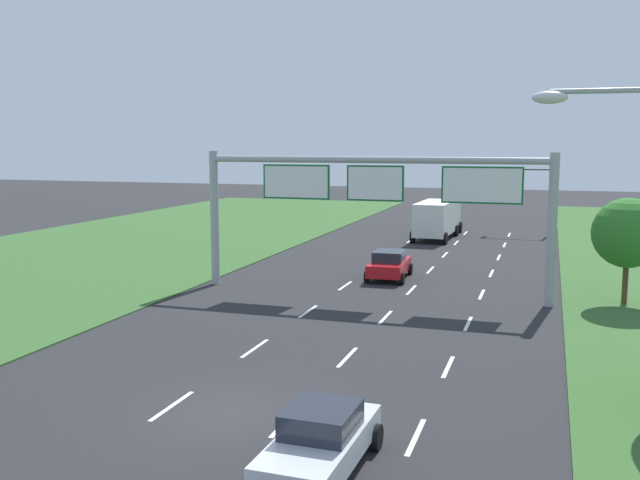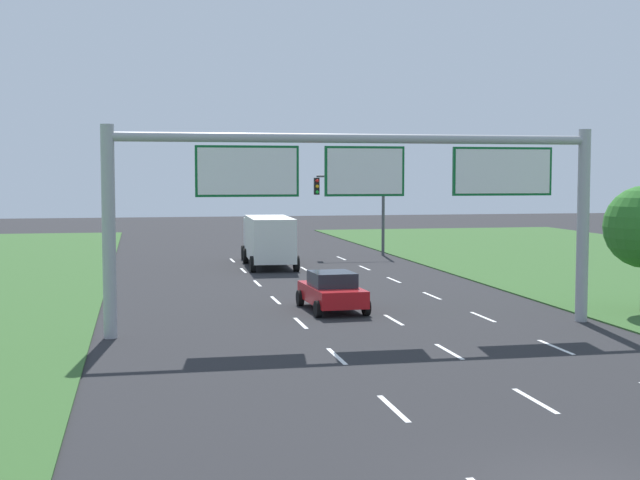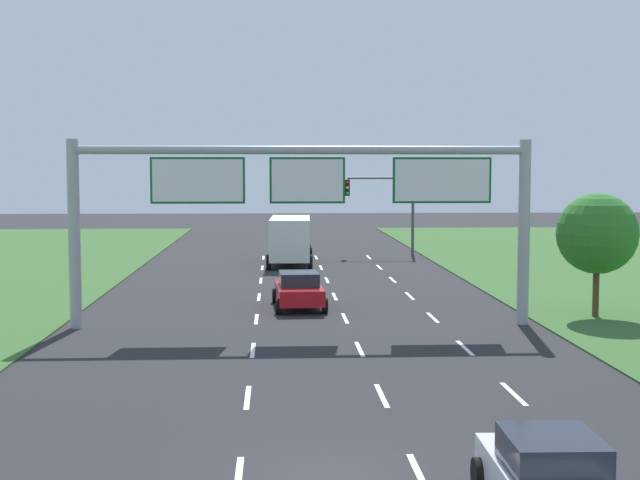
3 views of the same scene
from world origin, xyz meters
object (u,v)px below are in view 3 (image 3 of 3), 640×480
(traffic_light_mast, at_px, (385,198))
(box_truck, at_px, (291,238))
(sign_gantry, at_px, (308,194))
(car_lead_silver, at_px, (299,290))
(roadside_tree_mid, at_px, (597,234))

(traffic_light_mast, bearing_deg, box_truck, -141.84)
(sign_gantry, height_order, traffic_light_mast, sign_gantry)
(box_truck, relative_size, sign_gantry, 0.50)
(box_truck, distance_m, sign_gantry, 22.28)
(car_lead_silver, distance_m, box_truck, 17.70)
(sign_gantry, bearing_deg, traffic_light_mast, 76.98)
(car_lead_silver, distance_m, traffic_light_mast, 23.91)
(traffic_light_mast, xyz_separation_m, roadside_tree_mid, (5.20, -25.87, -0.51))
(box_truck, xyz_separation_m, traffic_light_mast, (6.51, 5.12, 2.25))
(traffic_light_mast, bearing_deg, roadside_tree_mid, -78.63)
(roadside_tree_mid, bearing_deg, box_truck, 119.45)
(traffic_light_mast, bearing_deg, sign_gantry, -103.02)
(sign_gantry, xyz_separation_m, roadside_tree_mid, (11.48, 1.28, -1.61))
(car_lead_silver, distance_m, roadside_tree_mid, 12.37)
(car_lead_silver, relative_size, roadside_tree_mid, 0.85)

